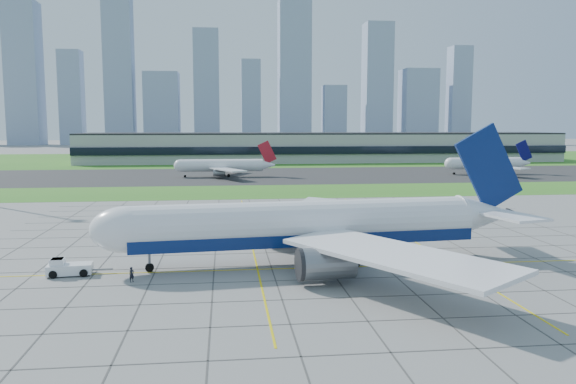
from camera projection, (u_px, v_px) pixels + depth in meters
name	position (u px, v px, depth m)	size (l,w,h in m)	color
ground	(326.00, 264.00, 81.00)	(1400.00, 1400.00, 0.00)	gray
grass_median	(273.00, 191.00, 169.79)	(700.00, 35.00, 0.04)	#317421
asphalt_taxiway	(261.00, 175.00, 224.06)	(700.00, 75.00, 0.04)	#383838
grass_far	(249.00, 159.00, 332.59)	(700.00, 145.00, 0.04)	#317421
apron_markings	(316.00, 247.00, 91.98)	(120.00, 130.00, 0.03)	#474744
terminal	(323.00, 147.00, 311.33)	(260.00, 43.00, 15.80)	#B7B7B2
city_skyline	(229.00, 88.00, 586.09)	(523.00, 32.40, 160.00)	#92A3BF
airliner	(308.00, 226.00, 80.67)	(64.43, 65.02, 20.29)	white
pushback_tug	(67.00, 268.00, 74.77)	(8.47, 3.41, 2.33)	white
crew_near	(132.00, 275.00, 71.59)	(0.71, 0.47, 1.94)	black
distant_jet_1	(223.00, 165.00, 216.56)	(37.16, 42.66, 14.08)	white
distant_jet_2	(487.00, 163.00, 228.54)	(34.91, 42.66, 14.08)	white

